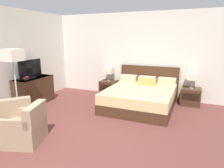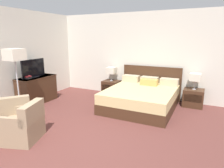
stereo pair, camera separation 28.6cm
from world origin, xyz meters
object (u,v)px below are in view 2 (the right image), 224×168
at_px(floor_lamp, 15,58).
at_px(armchair_by_window, 13,115).
at_px(book_blue_cover, 27,77).
at_px(bed, 142,97).
at_px(book_small_top, 27,76).
at_px(table_lamp_right, 195,77).
at_px(tv, 33,69).
at_px(dresser, 37,89).
at_px(nightstand_right, 193,98).
at_px(nightstand_left, 111,88).
at_px(table_lamp_left, 111,71).
at_px(book_red_cover, 27,78).
at_px(armchair_companion, 22,126).

bearing_deg(floor_lamp, armchair_by_window, -49.77).
bearing_deg(book_blue_cover, bed, 23.27).
bearing_deg(book_small_top, table_lamp_right, 25.10).
relative_size(tv, book_small_top, 4.17).
bearing_deg(tv, dresser, 92.14).
height_order(table_lamp_right, book_blue_cover, table_lamp_right).
height_order(nightstand_right, dresser, dresser).
distance_m(nightstand_left, table_lamp_left, 0.60).
height_order(table_lamp_left, book_red_cover, table_lamp_left).
bearing_deg(table_lamp_left, book_blue_cover, -130.08).
bearing_deg(nightstand_right, table_lamp_right, 90.00).
bearing_deg(armchair_companion, table_lamp_right, 51.58).
height_order(table_lamp_right, armchair_companion, table_lamp_right).
bearing_deg(tv, book_red_cover, -92.99).
height_order(book_red_cover, armchair_by_window, book_red_cover).
height_order(dresser, armchair_by_window, dresser).
height_order(table_lamp_left, floor_lamp, floor_lamp).
distance_m(table_lamp_right, book_red_cover, 4.76).
bearing_deg(table_lamp_left, armchair_companion, -92.81).
xyz_separation_m(table_lamp_left, dresser, (-1.69, -1.68, -0.45)).
distance_m(table_lamp_left, floor_lamp, 3.00).
bearing_deg(book_small_top, tv, 91.42).
bearing_deg(book_small_top, nightstand_right, 25.08).
height_order(nightstand_right, tv, tv).
xyz_separation_m(nightstand_right, armchair_by_window, (-3.41, -3.22, 0.03)).
bearing_deg(table_lamp_left, dresser, -135.11).
xyz_separation_m(nightstand_left, tv, (-1.69, -1.75, 0.80)).
bearing_deg(book_red_cover, floor_lamp, -56.91).
distance_m(bed, dresser, 3.15).
bearing_deg(table_lamp_right, nightstand_left, -179.97).
relative_size(book_red_cover, armchair_by_window, 0.23).
height_order(dresser, armchair_companion, dresser).
xyz_separation_m(nightstand_left, nightstand_right, (2.62, 0.00, 0.00)).
bearing_deg(armchair_companion, tv, 130.61).
distance_m(dresser, tv, 0.64).
bearing_deg(nightstand_right, book_small_top, -154.92).
xyz_separation_m(dresser, book_small_top, (0.01, -0.33, 0.46)).
distance_m(table_lamp_right, dresser, 4.64).
height_order(armchair_by_window, floor_lamp, floor_lamp).
bearing_deg(bed, nightstand_right, 28.83).
height_order(book_small_top, armchair_companion, book_small_top).
bearing_deg(book_small_top, book_blue_cover, 180.00).
bearing_deg(tv, book_blue_cover, -91.53).
xyz_separation_m(bed, floor_lamp, (-2.60, -1.92, 1.15)).
relative_size(bed, table_lamp_right, 4.53).
xyz_separation_m(bed, table_lamp_left, (-1.31, 0.72, 0.55)).
bearing_deg(table_lamp_left, bed, -28.86).
bearing_deg(bed, dresser, -162.22).
bearing_deg(book_red_cover, book_blue_cover, 0.00).
xyz_separation_m(dresser, book_red_cover, (-0.01, -0.33, 0.40)).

